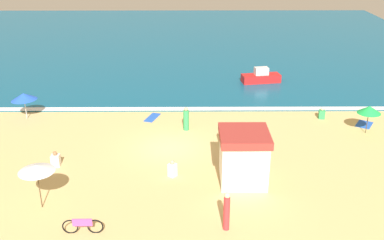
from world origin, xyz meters
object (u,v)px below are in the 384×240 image
at_px(parked_bicycle, 83,226).
at_px(beachgoer_9, 322,114).
at_px(beach_umbrella_4, 24,97).
at_px(beachgoer_1, 222,136).
at_px(lifeguard_cabana, 243,156).
at_px(beach_umbrella_0, 369,110).
at_px(beachgoer_2, 172,169).
at_px(beachgoer_0, 186,119).
at_px(small_boat_0, 261,77).
at_px(beachgoer_7, 56,160).
at_px(beachgoer_4, 227,211).
at_px(beach_umbrella_3, 36,168).

bearing_deg(parked_bicycle, beachgoer_9, 42.64).
distance_m(beach_umbrella_4, beachgoer_1, 14.32).
xyz_separation_m(lifeguard_cabana, beach_umbrella_4, (-14.36, 8.62, 0.22)).
xyz_separation_m(beach_umbrella_0, beachgoer_2, (-12.57, -5.57, -1.22)).
bearing_deg(beach_umbrella_0, beach_umbrella_4, 173.71).
distance_m(beachgoer_0, beachgoer_2, 6.19).
bearing_deg(small_boat_0, lifeguard_cabana, -101.66).
xyz_separation_m(beachgoer_7, beachgoer_9, (16.95, 6.85, -0.03)).
distance_m(lifeguard_cabana, beachgoer_9, 10.80).
bearing_deg(beachgoer_0, beach_umbrella_4, 170.09).
bearing_deg(beachgoer_4, small_boat_0, 77.47).
relative_size(beach_umbrella_0, beach_umbrella_4, 0.88).
height_order(beach_umbrella_4, small_boat_0, beach_umbrella_4).
bearing_deg(beach_umbrella_3, beachgoer_2, 25.17).
height_order(beach_umbrella_3, beachgoer_1, beach_umbrella_3).
relative_size(beach_umbrella_4, parked_bicycle, 1.29).
relative_size(beachgoer_7, small_boat_0, 0.27).
relative_size(lifeguard_cabana, parked_bicycle, 1.56).
relative_size(beach_umbrella_3, beachgoer_7, 2.50).
relative_size(beach_umbrella_3, beachgoer_2, 2.34).
xyz_separation_m(beach_umbrella_4, beachgoer_7, (3.96, -6.95, -1.28)).
bearing_deg(small_boat_0, parked_bicycle, -117.60).
height_order(lifeguard_cabana, beach_umbrella_4, lifeguard_cabana).
distance_m(lifeguard_cabana, beachgoer_7, 10.59).
distance_m(beachgoer_1, beachgoer_4, 8.31).
bearing_deg(beachgoer_0, parked_bicycle, -112.07).
distance_m(beachgoer_7, small_boat_0, 20.24).
relative_size(beachgoer_4, small_boat_0, 0.55).
bearing_deg(beachgoer_0, beachgoer_9, 11.09).
relative_size(beachgoer_0, small_boat_0, 0.47).
distance_m(beachgoer_0, beachgoer_7, 8.88).
xyz_separation_m(beachgoer_2, small_boat_0, (7.16, 15.99, 0.12)).
bearing_deg(beachgoer_9, small_boat_0, 111.58).
relative_size(beachgoer_0, beachgoer_9, 1.91).
bearing_deg(beachgoer_1, beach_umbrella_3, -144.64).
bearing_deg(beach_umbrella_3, small_boat_0, 54.72).
bearing_deg(beach_umbrella_4, lifeguard_cabana, -30.97).
bearing_deg(small_boat_0, beachgoer_9, -68.42).
xyz_separation_m(beachgoer_1, beachgoer_2, (-2.95, -3.59, -0.32)).
height_order(beach_umbrella_3, beachgoer_9, beach_umbrella_3).
height_order(beach_umbrella_0, beachgoer_7, beach_umbrella_0).
height_order(beachgoer_1, small_boat_0, beachgoer_1).
height_order(lifeguard_cabana, small_boat_0, lifeguard_cabana).
bearing_deg(beachgoer_2, parked_bicycle, -127.40).
xyz_separation_m(beach_umbrella_3, beachgoer_1, (9.17, 6.51, -1.38)).
relative_size(beach_umbrella_0, beachgoer_1, 1.32).
distance_m(beach_umbrella_3, beachgoer_1, 11.33).
bearing_deg(beachgoer_1, small_boat_0, 71.27).
bearing_deg(beachgoer_9, beachgoer_2, -142.09).
bearing_deg(beach_umbrella_4, beachgoer_4, -44.28).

